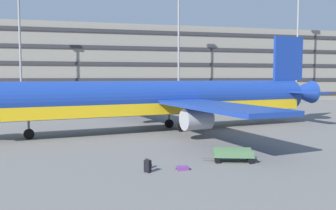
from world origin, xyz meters
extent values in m
plane|color=slate|center=(0.00, 0.00, 0.00)|extent=(600.00, 600.00, 0.00)
cube|color=gray|center=(0.00, 46.98, 8.15)|extent=(151.12, 17.11, 16.29)
cube|color=#2D2D33|center=(0.00, 38.32, 1.63)|extent=(149.61, 0.24, 0.70)
cube|color=#2D2D33|center=(0.00, 38.32, 4.89)|extent=(149.61, 0.24, 0.70)
cube|color=#2D2D33|center=(0.00, 38.32, 8.15)|extent=(149.61, 0.24, 0.70)
cube|color=#2D2D33|center=(0.00, 38.32, 11.41)|extent=(149.61, 0.24, 0.70)
cube|color=#2D2D33|center=(0.00, 38.32, 14.67)|extent=(149.61, 0.24, 0.70)
cylinder|color=navy|center=(3.44, 0.46, 3.32)|extent=(33.74, 9.25, 3.46)
cube|color=yellow|center=(3.44, 0.46, 2.37)|extent=(32.40, 8.95, 1.11)
cone|color=navy|center=(21.20, 3.59, 3.58)|extent=(4.56, 3.44, 2.76)
cube|color=navy|center=(19.42, 3.28, 7.64)|extent=(4.15, 1.08, 5.18)
cube|color=navy|center=(19.60, -0.02, 3.76)|extent=(2.67, 5.42, 0.20)
cube|color=navy|center=(18.46, 6.44, 3.76)|extent=(2.67, 5.42, 0.20)
cube|color=navy|center=(5.96, -8.03, 3.06)|extent=(6.79, 14.68, 0.36)
cube|color=navy|center=(2.90, 9.30, 3.06)|extent=(6.79, 14.68, 0.36)
cylinder|color=#9E9EA3|center=(5.02, -5.61, 1.81)|extent=(2.76, 2.30, 1.90)
cylinder|color=#9E9EA3|center=(2.85, 6.70, 1.81)|extent=(2.76, 2.30, 1.90)
cylinder|color=black|center=(-9.15, -1.76, 0.45)|extent=(0.95, 0.50, 0.90)
cylinder|color=slate|center=(-9.15, -1.76, 1.25)|extent=(0.20, 0.20, 1.59)
cylinder|color=black|center=(5.02, -0.75, 0.45)|extent=(0.95, 0.50, 0.90)
cylinder|color=slate|center=(5.02, -0.75, 1.25)|extent=(0.20, 0.20, 1.59)
cylinder|color=black|center=(4.51, 2.14, 0.45)|extent=(0.95, 0.50, 0.90)
cylinder|color=slate|center=(4.51, 2.14, 1.25)|extent=(0.20, 0.20, 1.59)
cylinder|color=gray|center=(-14.51, 31.23, 9.74)|extent=(0.36, 0.36, 19.49)
cylinder|color=gray|center=(13.69, 31.23, 10.19)|extent=(0.36, 0.36, 20.38)
cylinder|color=gray|center=(39.22, 31.23, 12.23)|extent=(0.36, 0.36, 24.45)
cube|color=#72388C|center=(0.98, -15.07, 0.12)|extent=(0.71, 0.43, 0.23)
cube|color=black|center=(0.61, -15.08, 0.12)|extent=(0.04, 0.20, 0.02)
cube|color=black|center=(-1.09, -15.08, 0.39)|extent=(0.43, 0.45, 0.67)
cylinder|color=#333338|center=(-1.21, -15.04, 0.76)|extent=(0.02, 0.02, 0.08)
cylinder|color=#333338|center=(-1.08, -15.21, 0.76)|extent=(0.02, 0.02, 0.08)
cube|color=black|center=(-1.14, -15.13, 0.80)|extent=(0.15, 0.18, 0.02)
cylinder|color=black|center=(-1.10, -14.90, 0.03)|extent=(0.05, 0.05, 0.05)
cylinder|color=black|center=(-0.92, -15.14, 0.03)|extent=(0.05, 0.05, 0.05)
cylinder|color=black|center=(-1.26, -15.02, 0.03)|extent=(0.05, 0.05, 0.05)
cylinder|color=black|center=(-1.07, -15.26, 0.03)|extent=(0.05, 0.05, 0.05)
ellipsoid|color=#592619|center=(-0.80, -14.14, 0.26)|extent=(0.38, 0.42, 0.52)
ellipsoid|color=#592619|center=(-0.72, -14.20, 0.18)|extent=(0.22, 0.26, 0.23)
torus|color=black|center=(-0.83, -14.12, 0.53)|extent=(0.06, 0.07, 0.08)
cube|color=black|center=(-0.83, -14.00, 0.26)|extent=(0.04, 0.04, 0.44)
cube|color=black|center=(-0.94, -14.16, 0.26)|extent=(0.04, 0.04, 0.44)
cube|color=#4C724C|center=(4.73, -13.84, 0.42)|extent=(2.87, 2.03, 0.12)
cylinder|color=#4C4C51|center=(3.16, -13.34, 0.18)|extent=(0.68, 0.26, 0.05)
cube|color=#4C724C|center=(4.54, -14.43, 0.62)|extent=(2.37, 0.79, 0.40)
cube|color=#4C724C|center=(4.92, -13.25, 0.62)|extent=(2.37, 0.79, 0.40)
cylinder|color=black|center=(3.57, -14.05, 0.18)|extent=(0.37, 0.20, 0.36)
cylinder|color=black|center=(3.91, -13.00, 0.18)|extent=(0.37, 0.20, 0.36)
cylinder|color=black|center=(5.56, -14.68, 0.18)|extent=(0.37, 0.20, 0.36)
cylinder|color=black|center=(5.89, -13.63, 0.18)|extent=(0.37, 0.20, 0.36)
camera|label=1|loc=(-4.78, -34.80, 5.42)|focal=38.22mm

